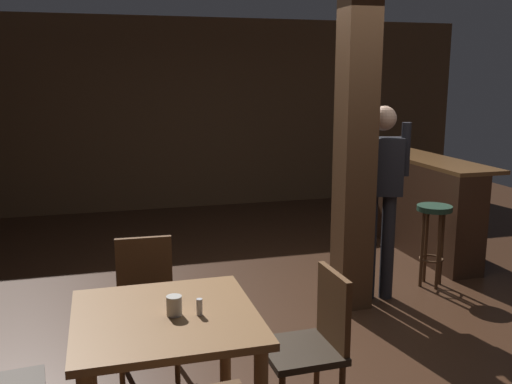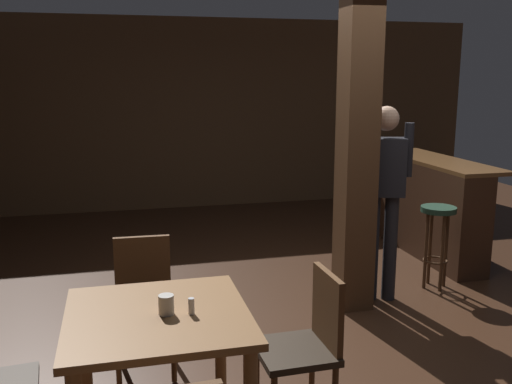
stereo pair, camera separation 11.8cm
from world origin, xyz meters
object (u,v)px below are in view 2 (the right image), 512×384
standing_person (384,189)px  salt_shaker (191,306)px  chair_north (144,297)px  bar_stool_near (437,228)px  napkin_cup (166,305)px  dining_table (158,337)px  chair_east (308,340)px  bar_counter (426,206)px

standing_person → salt_shaker: bearing=-138.5°
chair_north → bar_stool_near: chair_north is taller
chair_north → napkin_cup: bearing=-85.2°
salt_shaker → dining_table: bearing=162.4°
dining_table → chair_east: bearing=1.5°
chair_north → salt_shaker: (0.20, -0.94, 0.30)m
bar_counter → dining_table: bearing=-139.1°
bar_counter → napkin_cup: bearing=-138.5°
dining_table → napkin_cup: bearing=-27.2°
chair_north → bar_counter: bar_counter is taller
dining_table → chair_north: 0.90m
chair_east → chair_north: bearing=134.9°
dining_table → napkin_cup: size_ratio=9.13×
bar_stool_near → chair_east: bearing=-137.1°
chair_east → standing_person: standing_person is taller
chair_east → salt_shaker: 0.73m
napkin_cup → standing_person: 2.62m
bar_stool_near → dining_table: bearing=-146.9°
chair_east → bar_stool_near: size_ratio=1.14×
chair_north → salt_shaker: bearing=-77.9°
chair_east → bar_stool_near: 2.56m
chair_east → bar_counter: 3.59m
salt_shaker → bar_stool_near: size_ratio=0.11×
dining_table → bar_stool_near: 3.23m
chair_east → standing_person: 2.09m
napkin_cup → standing_person: standing_person is taller
standing_person → bar_stool_near: bearing=12.0°
chair_east → bar_stool_near: (1.87, 1.74, 0.07)m
standing_person → chair_north: bearing=-160.7°
napkin_cup → salt_shaker: napkin_cup is taller
salt_shaker → bar_stool_near: salt_shaker is taller
chair_east → chair_north: same height
salt_shaker → standing_person: 2.55m
dining_table → chair_east: chair_east is taller
chair_north → napkin_cup: size_ratio=8.65×
napkin_cup → bar_counter: (3.13, 2.77, -0.28)m
chair_north → bar_counter: 3.70m
chair_east → napkin_cup: 0.85m
salt_shaker → bar_counter: (3.00, 2.80, -0.27)m
chair_north → standing_person: standing_person is taller
napkin_cup → bar_counter: bearing=41.5°
standing_person → napkin_cup: bearing=-140.8°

